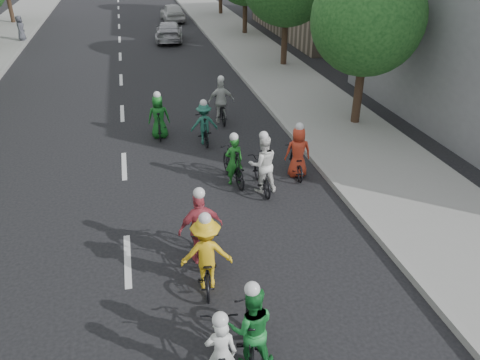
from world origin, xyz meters
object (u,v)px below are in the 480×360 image
object	(u,v)px
cyclist_8	(221,106)
spectator_2	(20,28)
cyclist_0	(220,357)
cyclist_9	(159,120)
cyclist_5	(233,164)
cyclist_2	(206,259)
cyclist_4	(297,157)
cyclist_7	(204,126)
cyclist_1	(251,332)
cyclist_3	(201,233)
follow_car_lead	(169,31)
cyclist_6	(262,169)
follow_car_trail	(172,12)

from	to	relation	value
cyclist_8	spectator_2	world-z (taller)	cyclist_8
cyclist_0	cyclist_9	bearing A→B (deg)	-79.39
cyclist_5	cyclist_9	world-z (taller)	cyclist_9
cyclist_2	cyclist_5	bearing A→B (deg)	-101.87
cyclist_4	spectator_2	bearing A→B (deg)	-56.08
cyclist_7	cyclist_1	bearing A→B (deg)	85.49
cyclist_5	cyclist_9	size ratio (longest dim) A/B	1.09
cyclist_5	cyclist_7	size ratio (longest dim) A/B	1.14
cyclist_0	cyclist_3	distance (m)	3.35
cyclist_5	cyclist_1	bearing A→B (deg)	72.97
cyclist_2	spectator_2	xyz separation A→B (m)	(-7.96, 26.73, 0.27)
cyclist_3	follow_car_lead	world-z (taller)	cyclist_3
cyclist_1	follow_car_lead	size ratio (longest dim) A/B	0.43
cyclist_3	follow_car_lead	size ratio (longest dim) A/B	0.44
cyclist_0	cyclist_1	distance (m)	0.67
cyclist_4	cyclist_7	size ratio (longest dim) A/B	1.05
follow_car_lead	cyclist_4	bearing A→B (deg)	101.38
cyclist_6	cyclist_8	distance (m)	5.65
cyclist_7	cyclist_8	distance (m)	2.14
cyclist_9	follow_car_lead	xyz separation A→B (m)	(1.99, 16.64, -0.01)
cyclist_4	follow_car_lead	bearing A→B (deg)	-78.11
cyclist_4	cyclist_8	distance (m)	5.18
cyclist_2	cyclist_6	distance (m)	4.34
cyclist_0	cyclist_4	xyz separation A→B (m)	(3.72, 6.82, 0.07)
cyclist_1	cyclist_0	bearing A→B (deg)	36.49
cyclist_3	spectator_2	bearing A→B (deg)	-82.02
spectator_2	cyclist_4	bearing A→B (deg)	-147.37
follow_car_lead	cyclist_2	bearing A→B (deg)	92.39
cyclist_6	cyclist_8	size ratio (longest dim) A/B	0.99
cyclist_9	cyclist_0	bearing A→B (deg)	94.29
cyclist_7	spectator_2	bearing A→B (deg)	-64.53
cyclist_3	cyclist_1	bearing A→B (deg)	87.95
cyclist_0	cyclist_8	xyz separation A→B (m)	(2.35, 11.81, 0.10)
cyclist_6	cyclist_7	size ratio (longest dim) A/B	1.11
cyclist_6	cyclist_7	xyz separation A→B (m)	(-1.08, 3.75, -0.03)
cyclist_2	cyclist_5	xyz separation A→B (m)	(1.55, 4.35, -0.07)
cyclist_5	cyclist_6	world-z (taller)	cyclist_6
cyclist_2	follow_car_lead	xyz separation A→B (m)	(1.67, 25.01, -0.04)
cyclist_5	cyclist_7	bearing A→B (deg)	-90.31
cyclist_3	cyclist_7	distance (m)	6.68
cyclist_3	follow_car_trail	size ratio (longest dim) A/B	0.46
cyclist_8	cyclist_5	bearing A→B (deg)	84.67
cyclist_9	cyclist_8	bearing A→B (deg)	-154.71
cyclist_6	spectator_2	size ratio (longest dim) A/B	1.18
follow_car_lead	follow_car_trail	bearing A→B (deg)	-91.50
cyclist_1	cyclist_8	xyz separation A→B (m)	(1.76, 11.52, -0.04)
cyclist_3	cyclist_9	size ratio (longest dim) A/B	1.10
cyclist_4	cyclist_5	distance (m)	1.99
cyclist_4	cyclist_8	world-z (taller)	cyclist_8
cyclist_2	spectator_2	size ratio (longest dim) A/B	1.16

